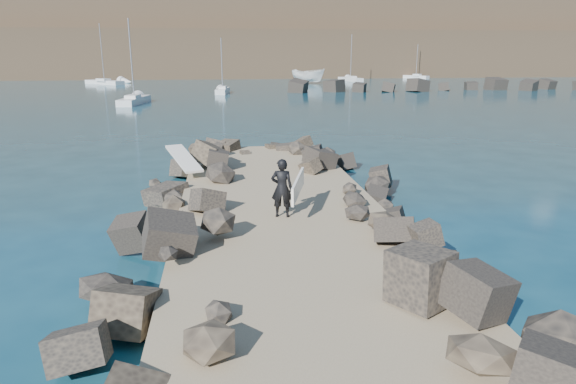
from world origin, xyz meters
The scene contains 14 objects.
ground centered at (0.00, 0.00, 0.00)m, with size 800.00×800.00×0.00m, color #0F384C.
jetty centered at (0.00, -2.00, 0.30)m, with size 6.00×26.00×0.60m, color #8C7759.
riprap_left centered at (-2.90, -1.50, 0.50)m, with size 2.60×22.00×1.00m, color black.
riprap_right centered at (2.90, -1.50, 0.50)m, with size 2.60×22.00×1.00m, color black.
breakwater_secondary centered at (35.00, 55.00, 0.60)m, with size 52.00×4.00×1.20m, color black.
headland centered at (10.00, 160.00, 16.00)m, with size 360.00×140.00×32.00m, color #2D4919.
surfboard_resting centered at (-3.15, 5.62, 1.04)m, with size 0.66×2.66×0.09m, color white.
boat_imported centered at (13.28, 74.35, 1.24)m, with size 2.42×6.45×2.49m, color white.
surfer_with_board centered at (-0.02, -0.29, 1.43)m, with size 1.11×1.98×1.65m.
sailboat_b centered at (-1.36, 53.74, 0.35)m, with size 1.96×5.81×7.02m.
sailboat_a centered at (-10.44, 40.74, 0.35)m, with size 2.50×7.20×8.51m.
sailboat_d centered at (22.35, 80.77, 0.35)m, with size 3.30×7.14×8.42m.
sailboat_f centered at (37.76, 88.05, 0.35)m, with size 4.14×5.27×6.85m.
sailboat_e centered at (-20.74, 76.32, 0.35)m, with size 7.31×6.94×9.84m.
Camera 1 is at (-1.68, -13.92, 5.04)m, focal length 32.00 mm.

